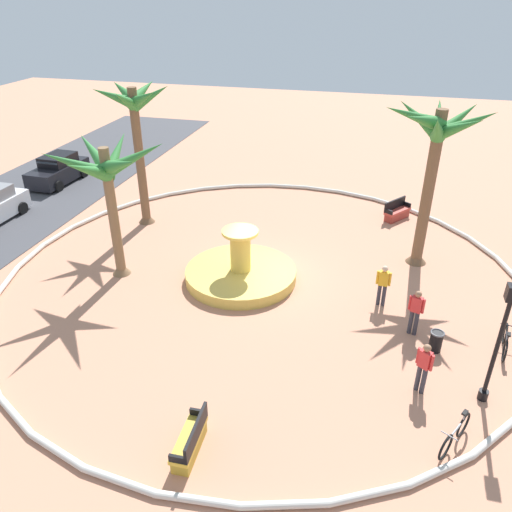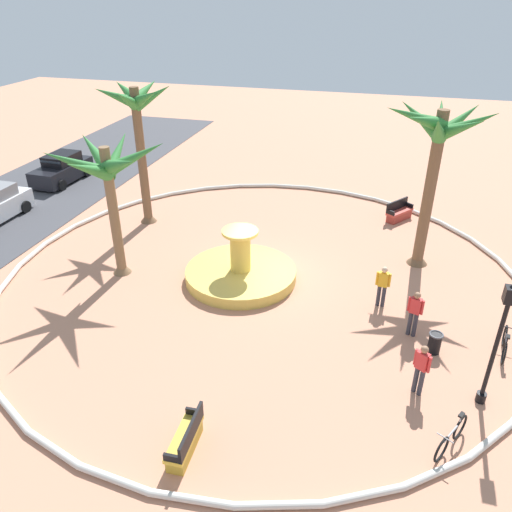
% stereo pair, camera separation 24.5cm
% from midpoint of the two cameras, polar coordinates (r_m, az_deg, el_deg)
% --- Properties ---
extents(ground_plane, '(80.00, 80.00, 0.00)m').
position_cam_midpoint_polar(ground_plane, '(20.28, 0.39, -2.41)').
color(ground_plane, tan).
extents(plaza_curb, '(20.63, 20.63, 0.20)m').
position_cam_midpoint_polar(plaza_curb, '(20.23, 0.39, -2.17)').
color(plaza_curb, silver).
rests_on(plaza_curb, ground).
extents(fountain, '(4.44, 4.44, 2.18)m').
position_cam_midpoint_polar(fountain, '(19.99, -2.11, -1.89)').
color(fountain, gold).
rests_on(fountain, ground).
extents(palm_tree_near_fountain, '(4.42, 4.10, 5.55)m').
position_cam_midpoint_polar(palm_tree_near_fountain, '(19.55, -17.04, 8.90)').
color(palm_tree_near_fountain, brown).
rests_on(palm_tree_near_fountain, ground).
extents(palm_tree_by_curb, '(3.56, 3.33, 6.77)m').
position_cam_midpoint_polar(palm_tree_by_curb, '(23.96, -13.88, 14.86)').
color(palm_tree_by_curb, brown).
rests_on(palm_tree_by_curb, ground).
extents(palm_tree_mid_plaza, '(3.99, 4.15, 6.72)m').
position_cam_midpoint_polar(palm_tree_mid_plaza, '(20.43, 19.55, 12.06)').
color(palm_tree_mid_plaza, brown).
rests_on(palm_tree_mid_plaza, ground).
extents(bench_east, '(1.59, 1.34, 1.00)m').
position_cam_midpoint_polar(bench_east, '(26.13, 15.54, 4.81)').
color(bench_east, '#B73D33').
rests_on(bench_east, ground).
extents(bench_west, '(1.62, 0.55, 1.00)m').
position_cam_midpoint_polar(bench_west, '(13.51, -8.08, -20.33)').
color(bench_west, gold).
rests_on(bench_west, ground).
extents(lamppost, '(0.32, 0.32, 3.99)m').
position_cam_midpoint_polar(lamppost, '(14.81, 25.80, -8.00)').
color(lamppost, black).
rests_on(lamppost, ground).
extents(trash_bin, '(0.46, 0.46, 0.73)m').
position_cam_midpoint_polar(trash_bin, '(17.23, 19.51, -9.12)').
color(trash_bin, black).
rests_on(trash_bin, ground).
extents(bicycle_red_frame, '(1.71, 0.47, 0.94)m').
position_cam_midpoint_polar(bicycle_red_frame, '(18.05, 26.25, -8.78)').
color(bicycle_red_frame, black).
rests_on(bicycle_red_frame, ground).
extents(bicycle_by_lamppost, '(1.52, 0.91, 0.94)m').
position_cam_midpoint_polar(bicycle_by_lamppost, '(14.37, 21.31, -18.53)').
color(bicycle_by_lamppost, black).
rests_on(bicycle_by_lamppost, ground).
extents(person_cyclist_helmet, '(0.29, 0.51, 1.71)m').
position_cam_midpoint_polar(person_cyclist_helmet, '(17.42, 17.40, -5.95)').
color(person_cyclist_helmet, '#33333D').
rests_on(person_cyclist_helmet, ground).
extents(person_cyclist_photo, '(0.36, 0.45, 1.70)m').
position_cam_midpoint_polar(person_cyclist_photo, '(15.22, 18.18, -11.83)').
color(person_cyclist_photo, '#33333D').
rests_on(person_cyclist_photo, ground).
extents(person_pedestrian_stroll, '(0.23, 0.53, 1.65)m').
position_cam_midpoint_polar(person_pedestrian_stroll, '(18.66, 13.96, -3.06)').
color(person_pedestrian_stroll, '#33333D').
rests_on(person_pedestrian_stroll, ground).
extents(parked_car_third, '(4.06, 2.03, 1.67)m').
position_cam_midpoint_polar(parked_car_third, '(32.15, -21.89, 9.09)').
color(parked_car_third, black).
rests_on(parked_car_third, ground).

